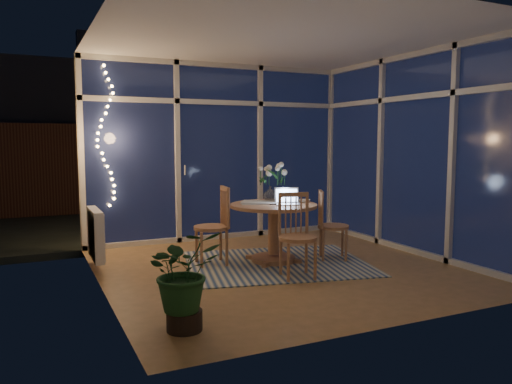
# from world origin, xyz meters

# --- Properties ---
(floor) EXTENTS (4.00, 4.00, 0.00)m
(floor) POSITION_xyz_m (0.00, 0.00, 0.00)
(floor) COLOR olive
(floor) RESTS_ON ground
(ceiling) EXTENTS (4.00, 4.00, 0.00)m
(ceiling) POSITION_xyz_m (0.00, 0.00, 2.60)
(ceiling) COLOR white
(ceiling) RESTS_ON wall_back
(wall_back) EXTENTS (4.00, 0.04, 2.60)m
(wall_back) POSITION_xyz_m (0.00, 2.00, 1.30)
(wall_back) COLOR silver
(wall_back) RESTS_ON floor
(wall_front) EXTENTS (4.00, 0.04, 2.60)m
(wall_front) POSITION_xyz_m (0.00, -2.00, 1.30)
(wall_front) COLOR silver
(wall_front) RESTS_ON floor
(wall_left) EXTENTS (0.04, 4.00, 2.60)m
(wall_left) POSITION_xyz_m (-2.00, 0.00, 1.30)
(wall_left) COLOR silver
(wall_left) RESTS_ON floor
(wall_right) EXTENTS (0.04, 4.00, 2.60)m
(wall_right) POSITION_xyz_m (2.00, 0.00, 1.30)
(wall_right) COLOR silver
(wall_right) RESTS_ON floor
(window_wall_back) EXTENTS (4.00, 0.10, 2.60)m
(window_wall_back) POSITION_xyz_m (0.00, 1.96, 1.30)
(window_wall_back) COLOR silver
(window_wall_back) RESTS_ON floor
(window_wall_right) EXTENTS (0.10, 4.00, 2.60)m
(window_wall_right) POSITION_xyz_m (1.96, 0.00, 1.30)
(window_wall_right) COLOR silver
(window_wall_right) RESTS_ON floor
(radiator) EXTENTS (0.10, 0.70, 0.58)m
(radiator) POSITION_xyz_m (-1.94, 0.90, 0.40)
(radiator) COLOR white
(radiator) RESTS_ON wall_left
(fairy_lights) EXTENTS (0.24, 0.10, 1.85)m
(fairy_lights) POSITION_xyz_m (-1.65, 1.88, 1.52)
(fairy_lights) COLOR #FFBB66
(fairy_lights) RESTS_ON window_wall_back
(garden_patio) EXTENTS (12.00, 6.00, 0.10)m
(garden_patio) POSITION_xyz_m (0.50, 5.00, -0.06)
(garden_patio) COLOR black
(garden_patio) RESTS_ON ground
(garden_fence) EXTENTS (11.00, 0.08, 1.80)m
(garden_fence) POSITION_xyz_m (0.00, 5.50, 0.90)
(garden_fence) COLOR #371A14
(garden_fence) RESTS_ON ground
(neighbour_roof) EXTENTS (7.00, 3.00, 2.20)m
(neighbour_roof) POSITION_xyz_m (0.30, 8.50, 2.20)
(neighbour_roof) COLOR #2E3038
(neighbour_roof) RESTS_ON ground
(garden_shrubs) EXTENTS (0.90, 0.90, 0.90)m
(garden_shrubs) POSITION_xyz_m (-0.80, 3.40, 0.45)
(garden_shrubs) COLOR black
(garden_shrubs) RESTS_ON ground
(rug) EXTENTS (2.43, 2.11, 0.01)m
(rug) POSITION_xyz_m (0.05, 0.19, 0.01)
(rug) COLOR beige
(rug) RESTS_ON floor
(dining_table) EXTENTS (1.25, 1.25, 0.71)m
(dining_table) POSITION_xyz_m (0.05, 0.29, 0.36)
(dining_table) COLOR #A5744A
(dining_table) RESTS_ON floor
(chair_left) EXTENTS (0.49, 0.49, 0.95)m
(chair_left) POSITION_xyz_m (-0.68, 0.48, 0.47)
(chair_left) COLOR #A5744A
(chair_left) RESTS_ON floor
(chair_right) EXTENTS (0.54, 0.54, 0.88)m
(chair_right) POSITION_xyz_m (0.78, 0.09, 0.44)
(chair_right) COLOR #A5744A
(chair_right) RESTS_ON floor
(chair_front) EXTENTS (0.51, 0.51, 0.93)m
(chair_front) POSITION_xyz_m (-0.04, -0.46, 0.46)
(chair_front) COLOR #A5744A
(chair_front) RESTS_ON floor
(laptop) EXTENTS (0.36, 0.34, 0.22)m
(laptop) POSITION_xyz_m (0.18, 0.15, 0.82)
(laptop) COLOR silver
(laptop) RESTS_ON dining_table
(flower_vase) EXTENTS (0.24, 0.24, 0.21)m
(flower_vase) POSITION_xyz_m (0.13, 0.54, 0.82)
(flower_vase) COLOR silver
(flower_vase) RESTS_ON dining_table
(bowl) EXTENTS (0.18, 0.18, 0.04)m
(bowl) POSITION_xyz_m (0.46, 0.26, 0.73)
(bowl) COLOR silver
(bowl) RESTS_ON dining_table
(newspapers) EXTENTS (0.50, 0.43, 0.02)m
(newspapers) POSITION_xyz_m (-0.06, 0.42, 0.72)
(newspapers) COLOR #BBB7B1
(newspapers) RESTS_ON dining_table
(phone) EXTENTS (0.12, 0.07, 0.01)m
(phone) POSITION_xyz_m (0.03, 0.23, 0.72)
(phone) COLOR black
(phone) RESTS_ON dining_table
(potted_plant) EXTENTS (0.57, 0.51, 0.76)m
(potted_plant) POSITION_xyz_m (-1.57, -1.37, 0.38)
(potted_plant) COLOR #194720
(potted_plant) RESTS_ON floor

